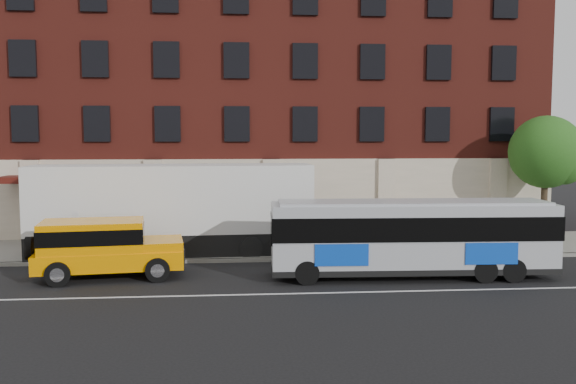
{
  "coord_description": "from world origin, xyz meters",
  "views": [
    {
      "loc": [
        -1.84,
        -20.3,
        5.42
      ],
      "look_at": [
        0.33,
        5.5,
        3.03
      ],
      "focal_mm": 39.0,
      "sensor_mm": 36.0,
      "label": 1
    }
  ],
  "objects": [
    {
      "name": "street_tree",
      "position": [
        13.54,
        9.48,
        4.41
      ],
      "size": [
        3.6,
        3.6,
        6.2
      ],
      "color": "#322419",
      "rests_on": "sidewalk"
    },
    {
      "name": "yellow_suv",
      "position": [
        -6.86,
        3.47,
        1.26
      ],
      "size": [
        5.87,
        3.04,
        2.19
      ],
      "color": "#FD9500",
      "rests_on": "ground"
    },
    {
      "name": "ground",
      "position": [
        0.0,
        0.0,
        0.0
      ],
      "size": [
        120.0,
        120.0,
        0.0
      ],
      "primitive_type": "plane",
      "color": "black",
      "rests_on": "ground"
    },
    {
      "name": "city_bus",
      "position": [
        4.81,
        2.58,
        1.61
      ],
      "size": [
        10.75,
        2.64,
        2.93
      ],
      "color": "#A2A4AA",
      "rests_on": "ground"
    },
    {
      "name": "sidewalk",
      "position": [
        0.0,
        9.0,
        0.07
      ],
      "size": [
        60.0,
        6.0,
        0.15
      ],
      "primitive_type": "cube",
      "color": "gray",
      "rests_on": "ground"
    },
    {
      "name": "sign_pole",
      "position": [
        -8.5,
        6.15,
        1.45
      ],
      "size": [
        0.3,
        0.2,
        2.5
      ],
      "color": "gray",
      "rests_on": "ground"
    },
    {
      "name": "shipping_container",
      "position": [
        -4.61,
        7.46,
        2.02
      ],
      "size": [
        12.34,
        3.08,
        4.08
      ],
      "color": "black",
      "rests_on": "ground"
    },
    {
      "name": "kerb",
      "position": [
        0.0,
        6.0,
        0.07
      ],
      "size": [
        60.0,
        0.25,
        0.15
      ],
      "primitive_type": "cube",
      "color": "gray",
      "rests_on": "ground"
    },
    {
      "name": "lane_line",
      "position": [
        0.0,
        0.5,
        0.01
      ],
      "size": [
        60.0,
        0.12,
        0.01
      ],
      "primitive_type": "cube",
      "color": "silver",
      "rests_on": "ground"
    },
    {
      "name": "building",
      "position": [
        -0.01,
        16.92,
        7.58
      ],
      "size": [
        30.0,
        12.1,
        15.0
      ],
      "color": "maroon",
      "rests_on": "sidewalk"
    }
  ]
}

